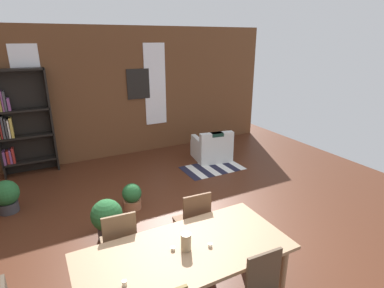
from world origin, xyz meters
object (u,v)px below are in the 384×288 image
(dining_table, at_px, (185,256))
(potted_plant_corner, at_px, (107,218))
(dining_chair_far_left, at_px, (119,243))
(armchair_white, at_px, (212,148))
(vase_on_table, at_px, (186,242))
(potted_plant_window, at_px, (132,196))
(bookshelf_tall, at_px, (19,123))
(potted_plant_by_shelf, at_px, (6,196))
(dining_chair_far_right, at_px, (194,221))

(dining_table, height_order, potted_plant_corner, dining_table)
(dining_chair_far_left, height_order, armchair_white, dining_chair_far_left)
(vase_on_table, xyz_separation_m, potted_plant_window, (0.10, 2.27, -0.60))
(bookshelf_tall, relative_size, potted_plant_by_shelf, 3.94)
(dining_table, height_order, bookshelf_tall, bookshelf_tall)
(vase_on_table, bearing_deg, potted_plant_corner, 106.09)
(vase_on_table, height_order, potted_plant_corner, vase_on_table)
(vase_on_table, relative_size, potted_plant_corner, 0.31)
(dining_table, relative_size, dining_chair_far_left, 2.31)
(vase_on_table, bearing_deg, dining_table, 180.00)
(vase_on_table, xyz_separation_m, potted_plant_corner, (-0.47, 1.62, -0.49))
(potted_plant_corner, bearing_deg, bookshelf_tall, 107.59)
(potted_plant_window, bearing_deg, vase_on_table, -92.60)
(dining_chair_far_left, bearing_deg, dining_table, -55.71)
(vase_on_table, distance_m, armchair_white, 4.42)
(dining_chair_far_right, bearing_deg, potted_plant_window, 103.70)
(dining_table, bearing_deg, dining_chair_far_left, 124.29)
(vase_on_table, distance_m, potted_plant_corner, 1.75)
(dining_table, height_order, vase_on_table, vase_on_table)
(dining_table, xyz_separation_m, potted_plant_by_shelf, (-1.78, 3.14, -0.37))
(potted_plant_by_shelf, relative_size, potted_plant_window, 1.24)
(potted_plant_by_shelf, xyz_separation_m, potted_plant_window, (1.89, -0.87, -0.07))
(armchair_white, distance_m, potted_plant_window, 2.74)
(dining_chair_far_right, height_order, potted_plant_by_shelf, dining_chair_far_right)
(bookshelf_tall, relative_size, armchair_white, 2.43)
(dining_chair_far_right, distance_m, potted_plant_window, 1.61)
(vase_on_table, distance_m, dining_chair_far_left, 0.95)
(dining_chair_far_right, relative_size, bookshelf_tall, 0.43)
(vase_on_table, bearing_deg, bookshelf_tall, 107.08)
(potted_plant_by_shelf, bearing_deg, potted_plant_window, -24.56)
(dining_chair_far_right, xyz_separation_m, armchair_white, (2.03, 2.86, -0.23))
(dining_chair_far_left, height_order, dining_chair_far_right, same)
(vase_on_table, height_order, armchair_white, vase_on_table)
(dining_chair_far_right, distance_m, potted_plant_by_shelf, 3.31)
(armchair_white, bearing_deg, dining_chair_far_right, -125.28)
(vase_on_table, height_order, dining_chair_far_left, dining_chair_far_left)
(dining_chair_far_right, relative_size, potted_plant_window, 2.09)
(dining_table, bearing_deg, potted_plant_corner, 105.77)
(dining_chair_far_left, xyz_separation_m, potted_plant_window, (0.61, 1.54, -0.28))
(dining_table, height_order, potted_plant_window, dining_table)
(armchair_white, height_order, potted_plant_by_shelf, armchair_white)
(dining_chair_far_left, bearing_deg, potted_plant_window, 68.28)
(armchair_white, relative_size, potted_plant_corner, 1.49)
(dining_chair_far_left, xyz_separation_m, bookshelf_tall, (-0.96, 4.04, 0.62))
(armchair_white, bearing_deg, potted_plant_window, -151.15)
(dining_chair_far_left, height_order, potted_plant_window, dining_chair_far_left)
(dining_table, relative_size, vase_on_table, 11.63)
(armchair_white, distance_m, potted_plant_corner, 3.57)
(armchair_white, bearing_deg, potted_plant_corner, -146.32)
(dining_table, relative_size, armchair_white, 2.39)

